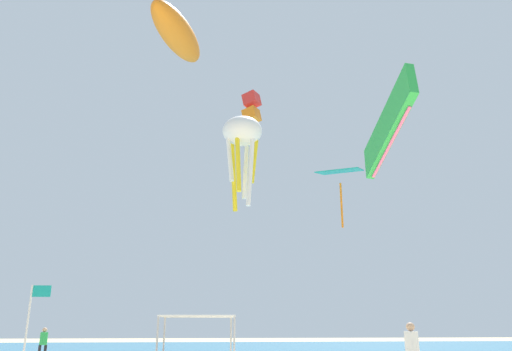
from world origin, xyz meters
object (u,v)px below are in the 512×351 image
person_leftmost (412,347)px  kite_diamond_teal (340,174)px  banner_flag (30,324)px  kite_parafoil_green (388,127)px  kite_inflatable_orange (177,33)px  person_central (43,341)px  canopy_tent (198,319)px  kite_octopus_white (242,136)px  kite_box_red (252,108)px

person_leftmost → kite_diamond_teal: 17.17m
banner_flag → kite_parafoil_green: 16.44m
kite_inflatable_orange → person_central: bearing=-48.6°
kite_diamond_teal → kite_parafoil_green: kite_parafoil_green is taller
kite_parafoil_green → kite_inflatable_orange: bearing=41.4°
kite_parafoil_green → canopy_tent: bearing=91.0°
kite_inflatable_orange → person_leftmost: bearing=51.7°
banner_flag → kite_parafoil_green: bearing=16.3°
canopy_tent → kite_octopus_white: kite_octopus_white is taller
kite_box_red → kite_inflatable_orange: size_ratio=0.36×
canopy_tent → banner_flag: (-5.01, -3.47, -0.20)m
person_leftmost → kite_parafoil_green: bearing=132.1°
banner_flag → kite_box_red: (8.74, 23.53, 18.46)m
kite_diamond_teal → kite_octopus_white: kite_octopus_white is taller
kite_parafoil_green → kite_octopus_white: bearing=29.1°
person_leftmost → banner_flag: bearing=-117.3°
person_central → kite_diamond_teal: 20.22m
kite_inflatable_orange → kite_box_red: bearing=162.1°
kite_box_red → kite_octopus_white: kite_box_red is taller
person_central → kite_diamond_teal: bearing=152.5°
person_central → kite_octopus_white: 16.82m
kite_octopus_white → kite_diamond_teal: bearing=171.6°
person_leftmost → canopy_tent: bearing=-142.6°
kite_inflatable_orange → banner_flag: bearing=9.7°
kite_diamond_teal → kite_parafoil_green: size_ratio=0.68×
kite_parafoil_green → kite_inflatable_orange: (-10.85, 11.43, 11.73)m
person_leftmost → kite_box_red: bearing=159.6°
person_central → kite_diamond_teal: (17.34, 1.13, 10.35)m
canopy_tent → person_leftmost: bearing=-23.9°
person_leftmost → kite_octopus_white: 19.25m
canopy_tent → kite_diamond_teal: size_ratio=0.69×
person_central → canopy_tent: bearing=101.0°
canopy_tent → kite_inflatable_orange: size_ratio=0.36×
person_leftmost → kite_diamond_teal: size_ratio=0.46×
canopy_tent → person_leftmost: canopy_tent is taller
person_central → kite_octopus_white: kite_octopus_white is taller
kite_parafoil_green → kite_diamond_teal: bearing=-4.5°
banner_flag → kite_parafoil_green: size_ratio=0.49×
kite_box_red → kite_parafoil_green: kite_box_red is taller
kite_octopus_white → person_central: bearing=-3.0°
banner_flag → kite_inflatable_orange: size_ratio=0.38×
person_central → kite_parafoil_green: kite_parafoil_green is taller
person_leftmost → kite_octopus_white: bearing=170.7°
person_leftmost → banner_flag: (-12.14, -0.30, 0.74)m
kite_diamond_teal → kite_octopus_white: bearing=-153.3°
canopy_tent → person_leftmost: size_ratio=1.49×
kite_box_red → kite_inflatable_orange: kite_inflatable_orange is taller
person_leftmost → kite_inflatable_orange: bearing=-176.2°
kite_parafoil_green → person_central: bearing=60.0°
person_central → kite_box_red: (12.25, 10.66, 19.33)m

